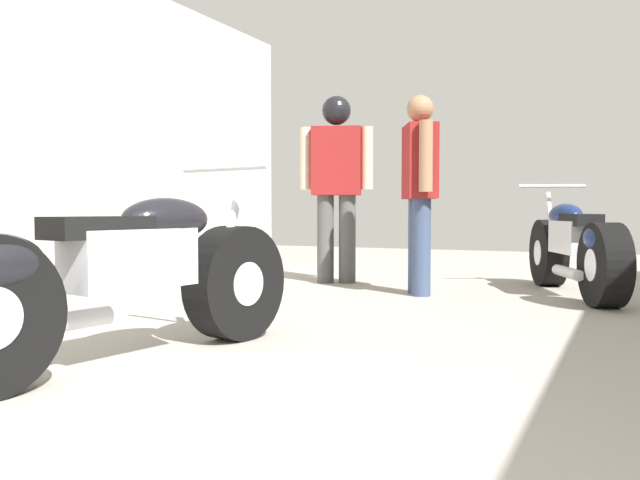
% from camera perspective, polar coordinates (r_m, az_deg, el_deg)
% --- Properties ---
extents(ground_plane, '(15.61, 15.61, 0.00)m').
position_cam_1_polar(ground_plane, '(3.85, 9.38, -7.83)').
color(ground_plane, '#9E998E').
extents(garage_partition_left, '(0.08, 7.16, 2.72)m').
position_cam_1_polar(garage_partition_left, '(5.56, -23.42, 9.28)').
color(garage_partition_left, '#B7B5AD').
rests_on(garage_partition_left, ground_plane).
extents(motorcycle_maroon_cruiser, '(0.66, 1.99, 0.93)m').
position_cam_1_polar(motorcycle_maroon_cruiser, '(3.08, -16.56, -3.13)').
color(motorcycle_maroon_cruiser, black).
rests_on(motorcycle_maroon_cruiser, ground_plane).
extents(motorcycle_black_naked, '(0.98, 1.91, 0.93)m').
position_cam_1_polar(motorcycle_black_naked, '(5.73, 21.01, -0.64)').
color(motorcycle_black_naked, black).
rests_on(motorcycle_black_naked, ground_plane).
extents(mechanic_in_blue, '(0.41, 0.63, 1.63)m').
position_cam_1_polar(mechanic_in_blue, '(5.50, 8.55, 4.91)').
color(mechanic_in_blue, '#384766').
rests_on(mechanic_in_blue, ground_plane).
extents(mechanic_with_helmet, '(0.69, 0.39, 1.77)m').
position_cam_1_polar(mechanic_with_helmet, '(6.33, 1.42, 5.90)').
color(mechanic_with_helmet, '#4C4C4C').
rests_on(mechanic_with_helmet, ground_plane).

